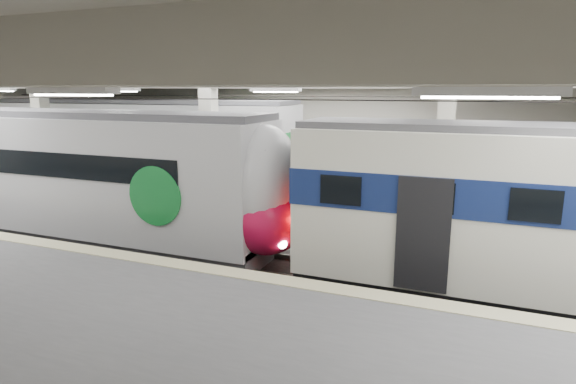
% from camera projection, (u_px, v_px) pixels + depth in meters
% --- Properties ---
extents(station_hall, '(36.00, 24.00, 5.75)m').
position_uv_depth(station_hall, '(215.00, 161.00, 11.71)').
color(station_hall, black).
rests_on(station_hall, ground).
extents(modern_emu, '(13.26, 2.74, 4.30)m').
position_uv_depth(modern_emu, '(124.00, 182.00, 15.11)').
color(modern_emu, silver).
rests_on(modern_emu, ground).
extents(older_rer, '(12.69, 2.80, 4.22)m').
position_uv_depth(older_rer, '(576.00, 217.00, 10.58)').
color(older_rer, white).
rests_on(older_rer, ground).
extents(far_train, '(14.27, 3.15, 4.53)m').
position_uv_depth(far_train, '(142.00, 149.00, 21.39)').
color(far_train, silver).
rests_on(far_train, ground).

